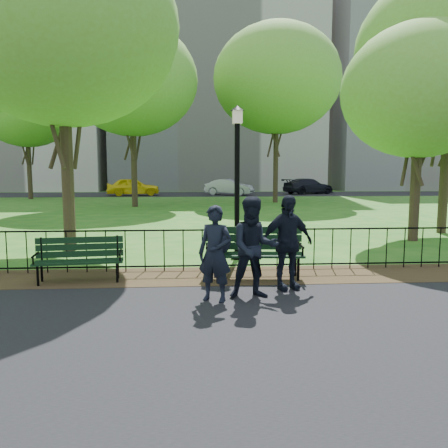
{
  "coord_description": "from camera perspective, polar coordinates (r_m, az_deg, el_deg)",
  "views": [
    {
      "loc": [
        -0.76,
        -7.07,
        2.08
      ],
      "look_at": [
        -0.17,
        1.5,
        1.06
      ],
      "focal_mm": 35.0,
      "sensor_mm": 36.0,
      "label": 1
    }
  ],
  "objects": [
    {
      "name": "apartment_mid",
      "position": [
        56.64,
        -1.08,
        19.93
      ],
      "size": [
        24.0,
        15.0,
        30.0
      ],
      "primitive_type": "cube",
      "color": "#B4AFA4",
      "rests_on": "ground"
    },
    {
      "name": "sedan_silver",
      "position": [
        40.02,
        0.7,
        4.83
      ],
      "size": [
        4.68,
        3.2,
        1.46
      ],
      "primitive_type": "imported",
      "rotation": [
        0.0,
        0.0,
        1.16
      ],
      "color": "#97999E",
      "rests_on": "far_street"
    },
    {
      "name": "asphalt_path",
      "position": [
        4.29,
        7.37,
        -22.23
      ],
      "size": [
        60.0,
        9.2,
        0.01
      ],
      "primitive_type": "cube",
      "color": "black",
      "rests_on": "ground"
    },
    {
      "name": "iron_fence",
      "position": [
        9.24,
        0.87,
        -3.09
      ],
      "size": [
        24.06,
        0.06,
        1.0
      ],
      "color": "black",
      "rests_on": "ground"
    },
    {
      "name": "person_left",
      "position": [
        7.01,
        -1.17,
        -3.86
      ],
      "size": [
        0.67,
        0.57,
        1.55
      ],
      "primitive_type": "imported",
      "rotation": [
        0.0,
        0.0,
        -0.42
      ],
      "color": "black",
      "rests_on": "asphalt_path"
    },
    {
      "name": "lamppost",
      "position": [
        10.4,
        1.72,
        6.19
      ],
      "size": [
        0.33,
        0.33,
        3.63
      ],
      "color": "black",
      "rests_on": "ground"
    },
    {
      "name": "apartment_west",
      "position": [
        60.03,
        -25.7,
        16.58
      ],
      "size": [
        22.0,
        15.0,
        26.0
      ],
      "primitive_type": "cube",
      "color": "silver",
      "rests_on": "ground"
    },
    {
      "name": "park_bench_left_a",
      "position": [
        8.76,
        -18.38,
        -3.81
      ],
      "size": [
        1.67,
        0.69,
        0.92
      ],
      "rotation": [
        0.0,
        0.0,
        0.12
      ],
      "color": "black",
      "rests_on": "ground"
    },
    {
      "name": "park_bench_main",
      "position": [
        8.52,
        1.91,
        -2.7
      ],
      "size": [
        1.96,
        0.75,
        1.09
      ],
      "rotation": [
        0.0,
        0.0,
        -0.08
      ],
      "color": "black",
      "rests_on": "ground"
    },
    {
      "name": "tree_near_w",
      "position": [
        12.82,
        -20.48,
        23.12
      ],
      "size": [
        5.98,
        5.98,
        8.33
      ],
      "color": "#2D2116",
      "rests_on": "ground"
    },
    {
      "name": "dirt_strip",
      "position": [
        8.85,
        1.13,
        -6.74
      ],
      "size": [
        60.0,
        1.6,
        0.01
      ],
      "primitive_type": "cube",
      "color": "#332714",
      "rests_on": "ground"
    },
    {
      "name": "apartment_east",
      "position": [
        62.03,
        22.56,
        15.45
      ],
      "size": [
        20.0,
        15.0,
        24.0
      ],
      "primitive_type": "cube",
      "color": "silver",
      "rests_on": "ground"
    },
    {
      "name": "tree_far_w",
      "position": [
        37.91,
        -24.44,
        13.87
      ],
      "size": [
        7.41,
        7.41,
        10.33
      ],
      "color": "#2D2116",
      "rests_on": "ground"
    },
    {
      "name": "tree_near_e",
      "position": [
        14.64,
        24.25,
        15.53
      ],
      "size": [
        4.61,
        4.61,
        6.43
      ],
      "color": "#2D2116",
      "rests_on": "ground"
    },
    {
      "name": "sedan_dark",
      "position": [
        43.26,
        10.97,
        4.87
      ],
      "size": [
        5.54,
        3.8,
        1.49
      ],
      "primitive_type": "imported",
      "rotation": [
        0.0,
        0.0,
        1.94
      ],
      "color": "black",
      "rests_on": "far_street"
    },
    {
      "name": "tree_far_e",
      "position": [
        31.27,
        6.92,
        18.26
      ],
      "size": [
        8.62,
        8.62,
        12.02
      ],
      "color": "#2D2116",
      "rests_on": "ground"
    },
    {
      "name": "far_street",
      "position": [
        42.13,
        -2.88,
        3.92
      ],
      "size": [
        70.0,
        9.0,
        0.01
      ],
      "primitive_type": "cube",
      "color": "black",
      "rests_on": "ground"
    },
    {
      "name": "taxi",
      "position": [
        40.13,
        -11.8,
        4.79
      ],
      "size": [
        4.95,
        2.7,
        1.6
      ],
      "primitive_type": "imported",
      "rotation": [
        0.0,
        0.0,
        1.75
      ],
      "color": "yellow",
      "rests_on": "far_street"
    },
    {
      "name": "person_mid",
      "position": [
        7.2,
        3.96,
        -3.1
      ],
      "size": [
        0.84,
        0.47,
        1.68
      ],
      "primitive_type": "imported",
      "rotation": [
        0.0,
        0.0,
        0.05
      ],
      "color": "black",
      "rests_on": "asphalt_path"
    },
    {
      "name": "tree_far_c",
      "position": [
        27.68,
        -11.92,
        17.94
      ],
      "size": [
        7.77,
        7.77,
        10.83
      ],
      "color": "#2D2116",
      "rests_on": "ground"
    },
    {
      "name": "ground",
      "position": [
        7.41,
        2.17,
        -9.54
      ],
      "size": [
        120.0,
        120.0,
        0.0
      ],
      "primitive_type": "plane",
      "color": "#24661B"
    },
    {
      "name": "person_right",
      "position": [
        7.79,
        8.2,
        -2.39
      ],
      "size": [
        1.05,
        0.64,
        1.68
      ],
      "primitive_type": "imported",
      "rotation": [
        0.0,
        0.0,
        0.25
      ],
      "color": "black",
      "rests_on": "asphalt_path"
    }
  ]
}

